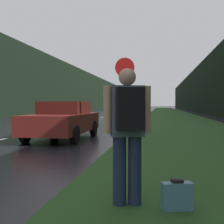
# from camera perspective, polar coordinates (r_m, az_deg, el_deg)

# --- Properties ---
(grass_verge) EXTENTS (6.00, 240.00, 0.02)m
(grass_verge) POSITION_cam_1_polar(r_m,az_deg,el_deg) (40.39, 11.79, -0.40)
(grass_verge) COLOR #26471E
(grass_verge) RESTS_ON ground_plane
(lane_stripe_c) EXTENTS (0.12, 3.00, 0.01)m
(lane_stripe_c) POSITION_cam_1_polar(r_m,az_deg,el_deg) (16.69, -11.04, -3.04)
(lane_stripe_c) COLOR silver
(lane_stripe_c) RESTS_ON ground_plane
(lane_stripe_d) EXTENTS (0.12, 3.00, 0.01)m
(lane_stripe_d) POSITION_cam_1_polar(r_m,az_deg,el_deg) (23.36, -4.98, -1.74)
(lane_stripe_d) COLOR silver
(lane_stripe_d) RESTS_ON ground_plane
(lane_stripe_e) EXTENTS (0.12, 3.00, 0.01)m
(lane_stripe_e) POSITION_cam_1_polar(r_m,az_deg,el_deg) (30.18, -1.63, -1.01)
(lane_stripe_e) COLOR silver
(lane_stripe_e) RESTS_ON ground_plane
(lane_stripe_f) EXTENTS (0.12, 3.00, 0.01)m
(lane_stripe_f) POSITION_cam_1_polar(r_m,az_deg,el_deg) (37.06, 0.48, -0.55)
(lane_stripe_f) COLOR silver
(lane_stripe_f) RESTS_ON ground_plane
(treeline_far_side) EXTENTS (2.00, 140.00, 8.38)m
(treeline_far_side) POSITION_cam_1_polar(r_m,az_deg,el_deg) (52.99, -8.35, 4.57)
(treeline_far_side) COLOR black
(treeline_far_side) RESTS_ON ground_plane
(treeline_near_side) EXTENTS (2.00, 140.00, 8.14)m
(treeline_near_side) POSITION_cam_1_polar(r_m,az_deg,el_deg) (50.98, 18.16, 4.51)
(treeline_near_side) COLOR black
(treeline_near_side) RESTS_ON ground_plane
(stop_sign) EXTENTS (0.66, 0.07, 2.91)m
(stop_sign) POSITION_cam_1_polar(r_m,az_deg,el_deg) (9.56, 2.59, 4.22)
(stop_sign) COLOR slate
(stop_sign) RESTS_ON ground_plane
(hitchhiker_with_backpack) EXTENTS (0.60, 0.50, 1.77)m
(hitchhiker_with_backpack) POSITION_cam_1_polar(r_m,az_deg,el_deg) (3.58, 3.21, -3.17)
(hitchhiker_with_backpack) COLOR #1E2847
(hitchhiker_with_backpack) RESTS_ON ground_plane
(suitcase) EXTENTS (0.40, 0.24, 0.40)m
(suitcase) POSITION_cam_1_polar(r_m,az_deg,el_deg) (3.67, 13.06, -16.38)
(suitcase) COLOR teal
(suitcase) RESTS_ON ground_plane
(car_passing_near) EXTENTS (1.97, 4.37, 1.43)m
(car_passing_near) POSITION_cam_1_polar(r_m,az_deg,el_deg) (11.01, -9.84, -1.61)
(car_passing_near) COLOR maroon
(car_passing_near) RESTS_ON ground_plane
(delivery_truck) EXTENTS (2.54, 7.23, 3.79)m
(delivery_truck) POSITION_cam_1_polar(r_m,az_deg,el_deg) (94.75, 4.71, 1.87)
(delivery_truck) COLOR gray
(delivery_truck) RESTS_ON ground_plane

